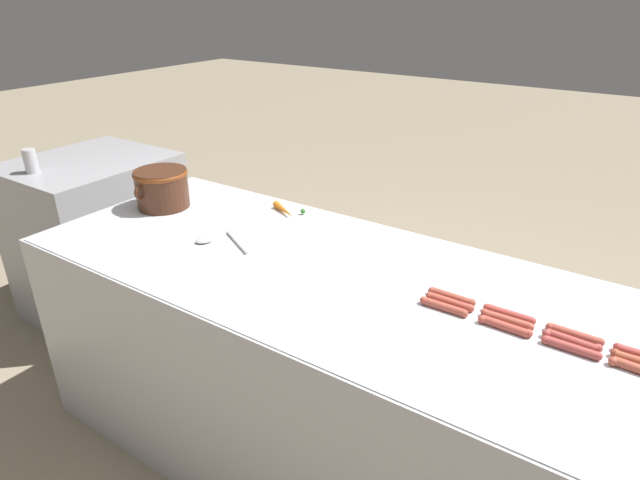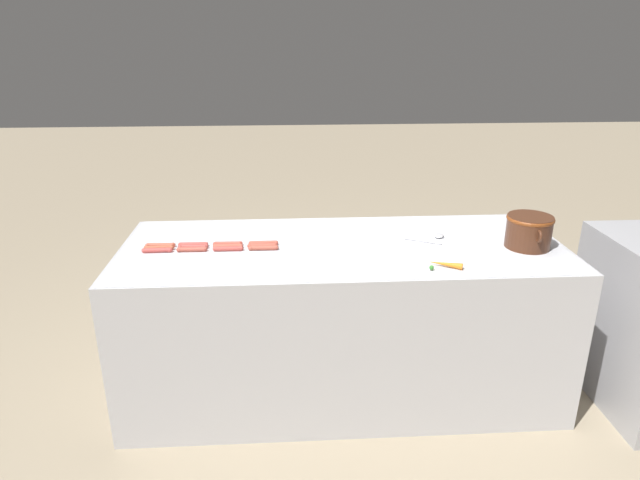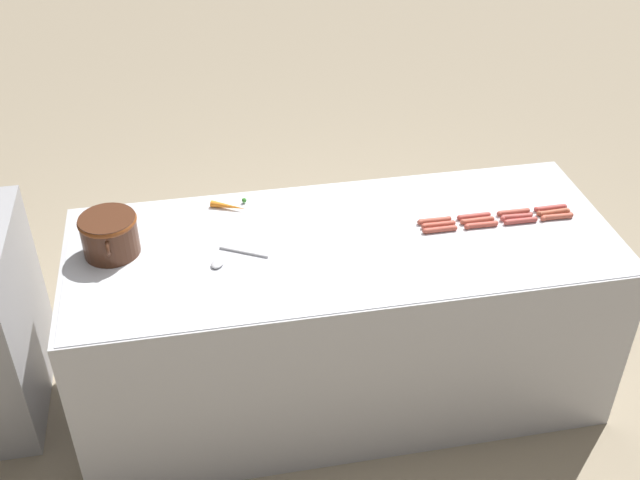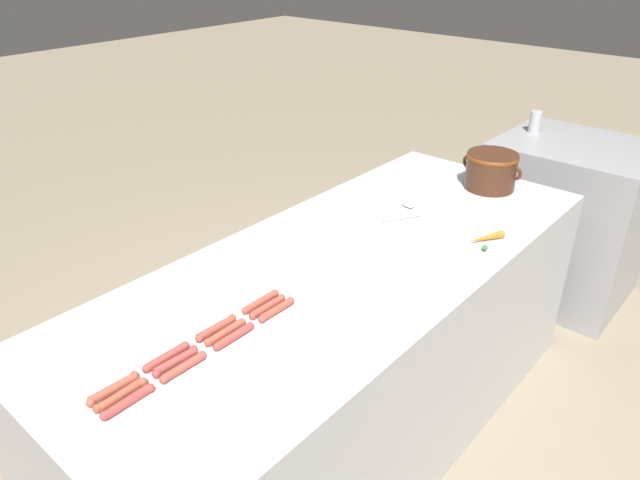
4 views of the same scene
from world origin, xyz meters
name	(u,v)px [view 2 (image 2 of 4)]	position (x,y,z in m)	size (l,w,h in m)	color
ground_plane	(341,384)	(0.00, 0.00, 0.00)	(20.00, 20.00, 0.00)	gray
griddle_counter	(342,318)	(0.00, 0.00, 0.45)	(0.95, 2.40, 0.90)	#BCBCC1
hot_dog_0	(160,245)	(-0.02, -0.98, 0.91)	(0.03, 0.16, 0.03)	#B9543F
hot_dog_1	(193,244)	(-0.02, -0.81, 0.91)	(0.03, 0.16, 0.03)	#B44740
hot_dog_2	(228,244)	(-0.02, -0.62, 0.91)	(0.03, 0.16, 0.03)	#BA4C3D
hot_dog_3	(263,243)	(-0.02, -0.43, 0.91)	(0.03, 0.16, 0.03)	#B44D3D
hot_dog_4	(159,248)	(0.02, -0.98, 0.91)	(0.03, 0.16, 0.03)	#AA5238
hot_dog_5	(193,247)	(0.01, -0.80, 0.91)	(0.03, 0.16, 0.03)	#AE4842
hot_dog_6	(228,246)	(0.02, -0.62, 0.91)	(0.03, 0.16, 0.03)	#B5523F
hot_dog_7	(262,246)	(0.02, -0.43, 0.91)	(0.03, 0.16, 0.03)	#B54C3C
hot_dog_8	(157,250)	(0.05, -0.98, 0.91)	(0.03, 0.16, 0.03)	#B74540
hot_dog_9	(192,249)	(0.05, -0.80, 0.91)	(0.03, 0.16, 0.03)	#AD4D3E
hot_dog_10	(228,249)	(0.05, -0.61, 0.91)	(0.03, 0.16, 0.03)	#B6463F
hot_dog_11	(263,248)	(0.05, -0.43, 0.91)	(0.03, 0.16, 0.03)	#AB4D3C
bean_pot	(529,230)	(0.09, 0.98, 1.00)	(0.30, 0.24, 0.17)	#472616
serving_spoon	(433,237)	(-0.06, 0.51, 0.91)	(0.16, 0.25, 0.02)	#B7B7BC
carrot	(444,264)	(0.34, 0.46, 0.92)	(0.10, 0.17, 0.03)	orange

